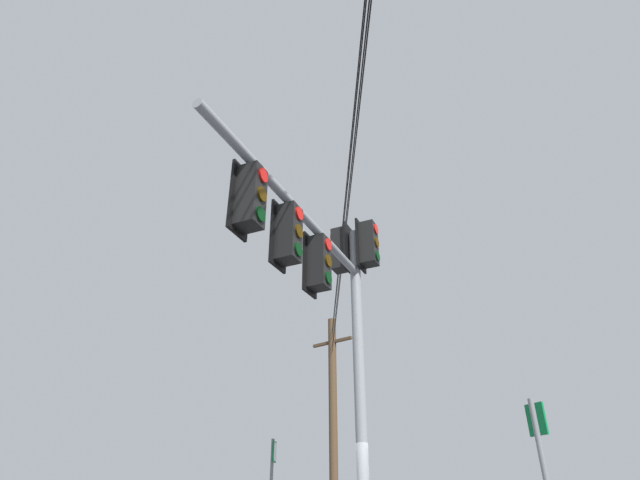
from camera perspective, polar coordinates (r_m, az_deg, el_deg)
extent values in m
cylinder|color=gray|center=(9.06, 4.51, -17.10)|extent=(0.20, 0.20, 6.46)
cylinder|color=gray|center=(7.85, -2.70, 3.53)|extent=(2.34, 4.50, 0.14)
cube|color=black|center=(9.99, 5.47, -0.44)|extent=(0.40, 0.40, 0.90)
cube|color=black|center=(10.04, 4.56, -0.64)|extent=(0.23, 0.41, 1.04)
cylinder|color=red|center=(10.10, 6.27, 1.24)|extent=(0.12, 0.19, 0.20)
cylinder|color=#3C2703|center=(9.95, 6.36, -0.25)|extent=(0.12, 0.19, 0.20)
cylinder|color=black|center=(9.81, 6.46, -1.78)|extent=(0.12, 0.19, 0.20)
cube|color=black|center=(10.18, 2.31, -1.14)|extent=(0.40, 0.40, 0.90)
cube|color=black|center=(10.12, 3.19, -0.94)|extent=(0.23, 0.41, 1.04)
cylinder|color=red|center=(10.38, 1.44, 0.14)|extent=(0.12, 0.19, 0.20)
cylinder|color=#3C2703|center=(10.24, 1.46, -1.32)|extent=(0.12, 0.19, 0.20)
cylinder|color=black|center=(10.10, 1.48, -2.82)|extent=(0.12, 0.19, 0.20)
cube|color=black|center=(8.23, -0.09, -2.57)|extent=(0.41, 0.41, 0.90)
cube|color=black|center=(8.30, -1.15, -2.80)|extent=(0.24, 0.41, 1.04)
cylinder|color=red|center=(8.31, 0.93, -0.50)|extent=(0.12, 0.19, 0.20)
cylinder|color=#3C2703|center=(8.17, 0.94, -2.34)|extent=(0.12, 0.19, 0.20)
cylinder|color=black|center=(8.04, 0.96, -4.24)|extent=(0.12, 0.19, 0.20)
cube|color=black|center=(7.42, -3.51, 0.72)|extent=(0.40, 0.40, 0.90)
cube|color=black|center=(7.49, -4.65, 0.44)|extent=(0.23, 0.41, 1.04)
cylinder|color=red|center=(7.50, -2.33, 2.97)|extent=(0.12, 0.19, 0.20)
cylinder|color=#3C2703|center=(7.35, -2.38, 1.00)|extent=(0.12, 0.19, 0.20)
cylinder|color=black|center=(7.20, -2.43, -1.06)|extent=(0.12, 0.19, 0.20)
cube|color=black|center=(6.67, -7.74, 4.78)|extent=(0.40, 0.40, 0.90)
cube|color=black|center=(6.75, -8.98, 4.43)|extent=(0.23, 0.41, 1.04)
cylinder|color=red|center=(6.77, -6.37, 7.21)|extent=(0.11, 0.19, 0.20)
cylinder|color=#3C2703|center=(6.59, -6.51, 5.12)|extent=(0.11, 0.19, 0.20)
cylinder|color=black|center=(6.43, -6.66, 2.91)|extent=(0.11, 0.19, 0.20)
cylinder|color=#4C3823|center=(21.84, 1.49, -20.49)|extent=(0.34, 0.34, 9.38)
cube|color=#4C3823|center=(22.69, 1.37, -11.34)|extent=(1.67, 1.35, 0.12)
cube|color=#0C7238|center=(11.95, -5.13, -22.51)|extent=(0.07, 0.27, 0.42)
cube|color=white|center=(11.94, -5.06, -22.51)|extent=(0.04, 0.21, 0.36)
cube|color=#0C7238|center=(7.06, 23.05, -17.96)|extent=(0.15, 0.24, 0.37)
cube|color=white|center=(7.07, 23.13, -17.96)|extent=(0.10, 0.17, 0.31)
cylinder|color=black|center=(10.02, 4.07, 11.44)|extent=(0.38, 28.03, 0.13)
cylinder|color=black|center=(10.17, 4.02, 12.46)|extent=(0.38, 28.03, 0.13)
cylinder|color=black|center=(10.45, 3.94, 14.11)|extent=(0.38, 28.03, 0.13)
cylinder|color=black|center=(10.61, 3.90, 15.03)|extent=(0.38, 28.03, 0.13)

